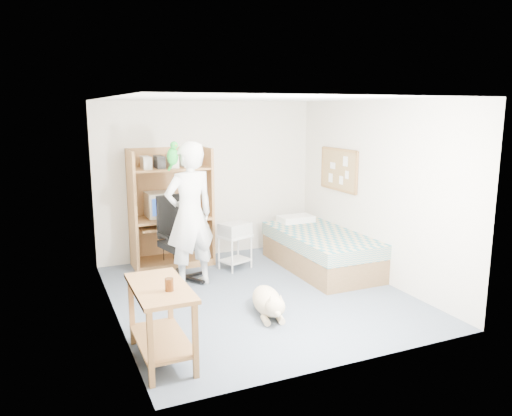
# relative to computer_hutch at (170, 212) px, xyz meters

# --- Properties ---
(floor) EXTENTS (4.00, 4.00, 0.00)m
(floor) POSITION_rel_computer_hutch_xyz_m (0.70, -1.74, -0.82)
(floor) COLOR #4D5B68
(floor) RESTS_ON ground
(wall_back) EXTENTS (3.60, 0.02, 2.50)m
(wall_back) POSITION_rel_computer_hutch_xyz_m (0.70, 0.26, 0.43)
(wall_back) COLOR beige
(wall_back) RESTS_ON floor
(wall_right) EXTENTS (0.02, 4.00, 2.50)m
(wall_right) POSITION_rel_computer_hutch_xyz_m (2.50, -1.74, 0.43)
(wall_right) COLOR beige
(wall_right) RESTS_ON floor
(wall_left) EXTENTS (0.02, 4.00, 2.50)m
(wall_left) POSITION_rel_computer_hutch_xyz_m (-1.10, -1.74, 0.43)
(wall_left) COLOR beige
(wall_left) RESTS_ON floor
(ceiling) EXTENTS (3.60, 4.00, 0.02)m
(ceiling) POSITION_rel_computer_hutch_xyz_m (0.70, -1.74, 1.68)
(ceiling) COLOR white
(ceiling) RESTS_ON wall_back
(computer_hutch) EXTENTS (1.20, 0.63, 1.80)m
(computer_hutch) POSITION_rel_computer_hutch_xyz_m (0.00, 0.00, 0.00)
(computer_hutch) COLOR brown
(computer_hutch) RESTS_ON floor
(bed) EXTENTS (1.02, 2.02, 0.66)m
(bed) POSITION_rel_computer_hutch_xyz_m (2.00, -1.12, -0.53)
(bed) COLOR brown
(bed) RESTS_ON floor
(side_desk) EXTENTS (0.50, 1.00, 0.75)m
(side_desk) POSITION_rel_computer_hutch_xyz_m (-0.85, -2.94, -0.33)
(side_desk) COLOR brown
(side_desk) RESTS_ON floor
(corkboard) EXTENTS (0.04, 0.94, 0.66)m
(corkboard) POSITION_rel_computer_hutch_xyz_m (2.47, -0.84, 0.63)
(corkboard) COLOR olive
(corkboard) RESTS_ON wall_right
(office_chair) EXTENTS (0.67, 0.67, 1.18)m
(office_chair) POSITION_rel_computer_hutch_xyz_m (-0.07, -0.75, -0.40)
(office_chair) COLOR black
(office_chair) RESTS_ON floor
(person) EXTENTS (0.81, 0.62, 1.97)m
(person) POSITION_rel_computer_hutch_xyz_m (-0.00, -1.06, 0.16)
(person) COLOR white
(person) RESTS_ON floor
(parrot) EXTENTS (0.14, 0.25, 0.40)m
(parrot) POSITION_rel_computer_hutch_xyz_m (-0.20, -1.04, 0.98)
(parrot) COLOR #159329
(parrot) RESTS_ON person
(dog) EXTENTS (0.45, 1.00, 0.38)m
(dog) POSITION_rel_computer_hutch_xyz_m (0.54, -2.39, -0.66)
(dog) COLOR beige
(dog) RESTS_ON floor
(printer_cart) EXTENTS (0.54, 0.48, 0.53)m
(printer_cart) POSITION_rel_computer_hutch_xyz_m (0.82, -0.62, -0.47)
(printer_cart) COLOR silver
(printer_cart) RESTS_ON floor
(printer) EXTENTS (0.51, 0.45, 0.18)m
(printer) POSITION_rel_computer_hutch_xyz_m (0.82, -0.62, -0.20)
(printer) COLOR #AFAFAA
(printer) RESTS_ON printer_cart
(crt_monitor) EXTENTS (0.40, 0.43, 0.37)m
(crt_monitor) POSITION_rel_computer_hutch_xyz_m (-0.16, 0.01, 0.14)
(crt_monitor) COLOR beige
(crt_monitor) RESTS_ON computer_hutch
(keyboard) EXTENTS (0.47, 0.21, 0.03)m
(keyboard) POSITION_rel_computer_hutch_xyz_m (-0.03, -0.16, -0.15)
(keyboard) COLOR beige
(keyboard) RESTS_ON computer_hutch
(pencil_cup) EXTENTS (0.08, 0.08, 0.12)m
(pencil_cup) POSITION_rel_computer_hutch_xyz_m (0.35, -0.09, -0.00)
(pencil_cup) COLOR gold
(pencil_cup) RESTS_ON computer_hutch
(drink_glass) EXTENTS (0.08, 0.08, 0.12)m
(drink_glass) POSITION_rel_computer_hutch_xyz_m (-0.80, -3.10, -0.01)
(drink_glass) COLOR #401F0A
(drink_glass) RESTS_ON side_desk
(floor_box_a) EXTENTS (0.30, 0.26, 0.10)m
(floor_box_a) POSITION_rel_computer_hutch_xyz_m (-0.77, -2.94, -0.77)
(floor_box_a) COLOR white
(floor_box_a) RESTS_ON floor
(floor_box_b) EXTENTS (0.25, 0.27, 0.08)m
(floor_box_b) POSITION_rel_computer_hutch_xyz_m (-0.80, -2.81, -0.78)
(floor_box_b) COLOR beige
(floor_box_b) RESTS_ON floor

